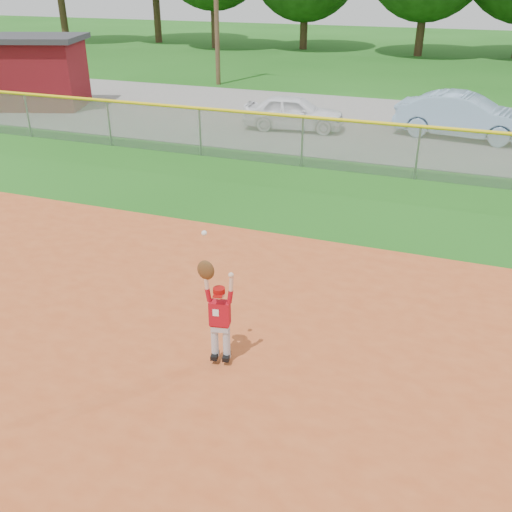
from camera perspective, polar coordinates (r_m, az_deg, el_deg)
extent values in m
plane|color=#1A5814|center=(9.19, -13.42, -9.33)|extent=(120.00, 120.00, 0.00)
cube|color=slate|center=(23.10, 8.83, 13.10)|extent=(44.00, 10.00, 0.03)
imported|color=white|center=(21.60, 3.82, 14.15)|extent=(3.82, 1.93, 1.25)
imported|color=#86A9C9|center=(21.60, 20.06, 13.01)|extent=(4.76, 2.19, 1.51)
cube|color=#5E0D12|center=(26.95, -20.87, 16.57)|extent=(4.12, 3.57, 2.71)
cube|color=#333338|center=(26.77, -21.40, 19.63)|extent=(4.67, 4.12, 0.22)
cube|color=gray|center=(17.26, 4.64, 11.28)|extent=(40.00, 0.03, 1.50)
cylinder|color=yellow|center=(17.08, 4.74, 13.70)|extent=(40.00, 0.10, 0.10)
cylinder|color=gray|center=(22.08, -21.84, 12.90)|extent=(0.06, 0.06, 1.50)
cylinder|color=gray|center=(20.05, -14.45, 12.71)|extent=(0.06, 0.06, 1.50)
cylinder|color=gray|center=(18.41, -5.60, 12.21)|extent=(0.06, 0.06, 1.50)
cylinder|color=gray|center=(17.26, 4.64, 11.28)|extent=(0.06, 0.06, 1.50)
cylinder|color=gray|center=(16.70, 15.85, 9.85)|extent=(0.06, 0.06, 1.50)
cylinder|color=#422D1C|center=(51.94, -18.86, 22.71)|extent=(0.56, 0.56, 5.87)
cylinder|color=#422D1C|center=(51.09, -9.96, 23.71)|extent=(0.56, 0.56, 6.10)
cylinder|color=#422D1C|center=(46.76, -4.16, 22.75)|extent=(0.56, 0.56, 4.43)
cylinder|color=#422D1C|center=(46.07, 4.83, 22.47)|extent=(0.56, 0.56, 4.11)
cylinder|color=#422D1C|center=(43.46, 16.25, 21.71)|extent=(0.56, 0.56, 4.64)
cylinder|color=silver|center=(8.54, -4.14, -8.61)|extent=(0.13, 0.13, 0.49)
cylinder|color=silver|center=(8.50, -2.96, -8.73)|extent=(0.13, 0.13, 0.49)
cube|color=black|center=(8.64, -4.13, -9.88)|extent=(0.14, 0.21, 0.07)
cube|color=black|center=(8.61, -2.96, -10.00)|extent=(0.14, 0.21, 0.07)
cube|color=silver|center=(8.36, -3.60, -7.13)|extent=(0.28, 0.19, 0.10)
cube|color=maroon|center=(8.33, -3.61, -6.79)|extent=(0.29, 0.20, 0.04)
cube|color=#AA0C19|center=(8.23, -3.65, -5.70)|extent=(0.32, 0.21, 0.38)
cube|color=white|center=(8.14, -4.06, -5.69)|extent=(0.09, 0.02, 0.11)
sphere|color=beige|center=(8.06, -3.71, -3.77)|extent=(0.20, 0.20, 0.17)
cylinder|color=#990B09|center=(8.04, -3.72, -3.47)|extent=(0.20, 0.20, 0.08)
cube|color=#990B09|center=(7.98, -3.85, -4.00)|extent=(0.15, 0.12, 0.02)
cylinder|color=#AA0C19|center=(8.11, -4.80, -3.89)|extent=(0.11, 0.09, 0.21)
cylinder|color=beige|center=(8.02, -4.99, -2.60)|extent=(0.08, 0.07, 0.22)
ellipsoid|color=#4C2D14|center=(7.93, -5.04, -1.41)|extent=(0.27, 0.16, 0.30)
sphere|color=white|center=(7.68, -5.21, 2.29)|extent=(0.09, 0.09, 0.08)
cylinder|color=#AA0C19|center=(8.05, -2.61, -4.08)|extent=(0.11, 0.09, 0.21)
cylinder|color=beige|center=(7.94, -2.50, -2.80)|extent=(0.08, 0.07, 0.22)
sphere|color=beige|center=(7.88, -2.52, -1.92)|extent=(0.09, 0.09, 0.08)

